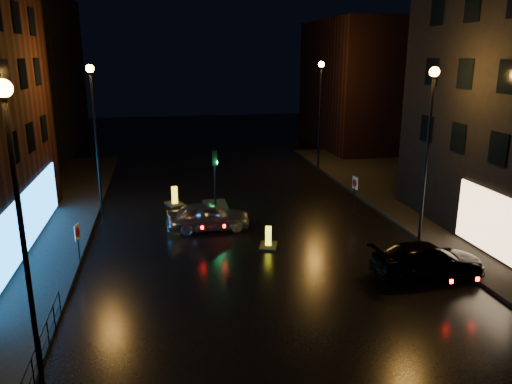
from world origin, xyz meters
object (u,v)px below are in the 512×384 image
bollard_near (268,242)px  bollard_far (175,201)px  dark_sedan (428,260)px  silver_hatchback (208,216)px  road_sign_left (78,236)px  road_sign_right (355,186)px  traffic_signal (215,199)px

bollard_near → bollard_far: bollard_far is taller
dark_sedan → bollard_far: dark_sedan is taller
silver_hatchback → road_sign_left: bearing=123.3°
road_sign_left → road_sign_right: 15.28m
silver_hatchback → dark_sedan: silver_hatchback is taller
dark_sedan → road_sign_left: (-14.25, 3.37, 0.83)m
dark_sedan → road_sign_left: road_sign_left is taller
traffic_signal → road_sign_right: bearing=-20.2°
silver_hatchback → road_sign_left: road_sign_left is taller
dark_sedan → road_sign_right: (0.14, 8.52, 0.95)m
silver_hatchback → dark_sedan: (8.38, -7.38, -0.04)m
traffic_signal → road_sign_left: 10.46m
traffic_signal → bollard_near: bearing=-75.9°
dark_sedan → road_sign_right: road_sign_right is taller
dark_sedan → traffic_signal: bearing=32.2°
road_sign_right → silver_hatchback: bearing=-1.5°
dark_sedan → bollard_near: size_ratio=3.51×
silver_hatchback → road_sign_right: 8.64m
dark_sedan → road_sign_left: size_ratio=2.34×
silver_hatchback → bollard_far: bearing=17.4°
silver_hatchback → road_sign_right: (8.52, 1.14, 0.91)m
dark_sedan → bollard_near: dark_sedan is taller
bollard_near → road_sign_right: 7.38m
traffic_signal → bollard_near: 7.20m
silver_hatchback → dark_sedan: bearing=-132.3°
dark_sedan → bollard_far: 15.71m
bollard_near → road_sign_right: road_sign_right is taller
traffic_signal → dark_sedan: 13.64m
traffic_signal → road_sign_left: size_ratio=1.70×
silver_hatchback → bollard_near: size_ratio=3.16×
bollard_far → dark_sedan: bearing=-71.9°
dark_sedan → silver_hatchback: bearing=47.2°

